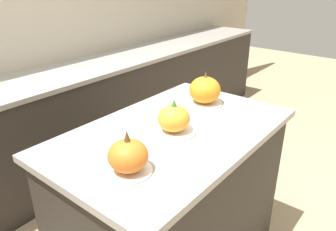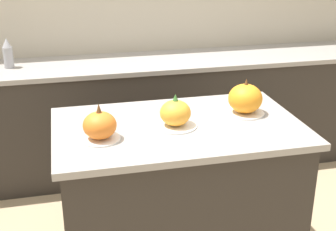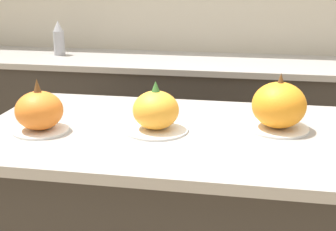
# 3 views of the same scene
# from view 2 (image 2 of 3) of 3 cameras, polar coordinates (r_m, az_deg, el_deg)

# --- Properties ---
(wall_back) EXTENTS (8.00, 0.06, 2.50)m
(wall_back) POSITION_cam_2_polar(r_m,az_deg,el_deg) (3.87, -4.84, 12.61)
(wall_back) COLOR #B2A893
(wall_back) RESTS_ON ground_plane
(kitchen_island) EXTENTS (1.28, 0.79, 0.92)m
(kitchen_island) POSITION_cam_2_polar(r_m,az_deg,el_deg) (2.62, 1.17, -10.41)
(kitchen_island) COLOR #2D2823
(kitchen_island) RESTS_ON ground_plane
(back_counter) EXTENTS (6.00, 0.60, 0.92)m
(back_counter) POSITION_cam_2_polar(r_m,az_deg,el_deg) (3.77, -3.71, -0.12)
(back_counter) COLOR #2D2823
(back_counter) RESTS_ON ground_plane
(pumpkin_cake_left) EXTENTS (0.19, 0.19, 0.18)m
(pumpkin_cake_left) POSITION_cam_2_polar(r_m,az_deg,el_deg) (2.24, -8.32, -1.30)
(pumpkin_cake_left) COLOR white
(pumpkin_cake_left) RESTS_ON kitchen_island
(pumpkin_cake_center) EXTENTS (0.22, 0.22, 0.17)m
(pumpkin_cake_center) POSITION_cam_2_polar(r_m,az_deg,el_deg) (2.36, 0.90, 0.17)
(pumpkin_cake_center) COLOR white
(pumpkin_cake_center) RESTS_ON kitchen_island
(pumpkin_cake_right) EXTENTS (0.21, 0.21, 0.20)m
(pumpkin_cake_right) POSITION_cam_2_polar(r_m,az_deg,el_deg) (2.56, 9.39, 1.95)
(pumpkin_cake_right) COLOR white
(pumpkin_cake_right) RESTS_ON kitchen_island
(bottle_tall) EXTENTS (0.07, 0.07, 0.22)m
(bottle_tall) POSITION_cam_2_polar(r_m,az_deg,el_deg) (3.60, -18.94, 7.14)
(bottle_tall) COLOR #99999E
(bottle_tall) RESTS_ON back_counter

